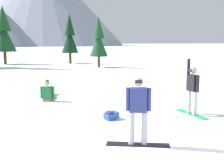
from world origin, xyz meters
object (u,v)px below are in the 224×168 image
(backpack_blue, at_px, (111,115))
(pine_tree_twin, at_px, (4,33))
(snowboarder_foreground, at_px, (138,109))
(snowboarder_midground, at_px, (192,89))
(pine_tree_broad, at_px, (70,37))
(snowboarder_background, at_px, (48,93))
(pine_tree_slender, at_px, (99,40))

(backpack_blue, relative_size, pine_tree_twin, 0.08)
(snowboarder_foreground, relative_size, pine_tree_twin, 0.26)
(snowboarder_midground, bearing_deg, pine_tree_broad, 95.34)
(pine_tree_broad, bearing_deg, backpack_blue, -91.45)
(pine_tree_broad, height_order, pine_tree_twin, pine_tree_twin)
(snowboarder_background, relative_size, backpack_blue, 3.29)
(backpack_blue, height_order, pine_tree_broad, pine_tree_broad)
(snowboarder_background, xyz_separation_m, pine_tree_twin, (-4.86, 22.08, 3.33))
(snowboarder_foreground, xyz_separation_m, pine_tree_twin, (-7.03, 28.14, 2.74))
(backpack_blue, distance_m, pine_tree_twin, 26.84)
(snowboarder_background, relative_size, pine_tree_twin, 0.27)
(snowboarder_foreground, bearing_deg, pine_tree_slender, 82.22)
(pine_tree_twin, bearing_deg, snowboarder_midground, -69.02)
(snowboarder_midground, distance_m, pine_tree_slender, 19.24)
(snowboarder_background, distance_m, pine_tree_broad, 21.67)
(snowboarder_midground, bearing_deg, backpack_blue, 179.49)
(pine_tree_broad, bearing_deg, snowboarder_foreground, -91.04)
(snowboarder_midground, bearing_deg, pine_tree_twin, 110.98)
(snowboarder_background, height_order, backpack_blue, snowboarder_background)
(pine_tree_broad, relative_size, pine_tree_twin, 0.88)
(snowboarder_midground, relative_size, pine_tree_broad, 0.34)
(snowboarder_background, bearing_deg, pine_tree_twin, 102.42)
(backpack_blue, bearing_deg, snowboarder_foreground, -86.88)
(snowboarder_foreground, relative_size, pine_tree_slender, 0.34)
(snowboarder_background, bearing_deg, snowboarder_foreground, -70.28)
(snowboarder_midground, height_order, backpack_blue, snowboarder_midground)
(pine_tree_slender, bearing_deg, snowboarder_midground, -90.35)
(pine_tree_broad, xyz_separation_m, pine_tree_twin, (-7.53, 0.77, 0.46))
(pine_tree_broad, distance_m, pine_tree_slender, 6.31)
(snowboarder_background, bearing_deg, snowboarder_midground, -36.07)
(snowboarder_foreground, bearing_deg, backpack_blue, 93.12)
(snowboarder_foreground, distance_m, pine_tree_broad, 27.47)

